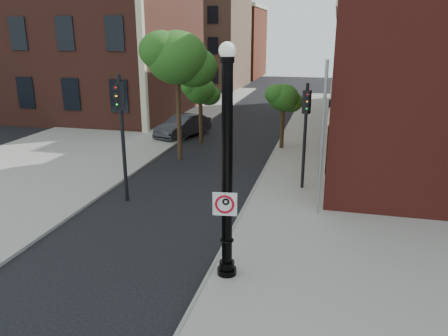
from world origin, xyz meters
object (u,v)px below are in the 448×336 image
(traffic_signal_left, at_px, (121,118))
(traffic_signal_right, at_px, (306,120))
(no_parking_sign, at_px, (225,204))
(parked_car, at_px, (183,126))
(lamppost, at_px, (227,178))

(traffic_signal_left, relative_size, traffic_signal_right, 1.10)
(no_parking_sign, xyz_separation_m, traffic_signal_left, (-5.31, 4.88, 1.15))
(parked_car, distance_m, traffic_signal_right, 12.14)
(traffic_signal_left, bearing_deg, no_parking_sign, -63.95)
(parked_car, bearing_deg, no_parking_sign, -48.58)
(no_parking_sign, xyz_separation_m, parked_car, (-6.82, 16.31, -1.55))
(no_parking_sign, distance_m, traffic_signal_left, 7.31)
(no_parking_sign, distance_m, traffic_signal_right, 8.03)
(traffic_signal_right, bearing_deg, no_parking_sign, -81.65)
(no_parking_sign, bearing_deg, traffic_signal_left, 130.32)
(parked_car, relative_size, traffic_signal_right, 0.95)
(lamppost, distance_m, traffic_signal_left, 7.14)
(lamppost, height_order, traffic_signal_left, lamppost)
(lamppost, relative_size, traffic_signal_left, 1.25)
(parked_car, bearing_deg, traffic_signal_left, -63.75)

